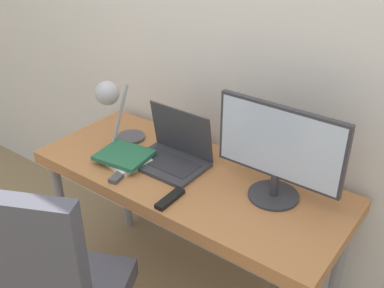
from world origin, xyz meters
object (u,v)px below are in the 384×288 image
laptop (173,153)px  monitor (278,150)px  desk_lamp (112,102)px  book_stack (125,157)px

laptop → monitor: 0.53m
monitor → desk_lamp: 0.82m
laptop → desk_lamp: size_ratio=0.95×
desk_lamp → laptop: bearing=9.0°
laptop → desk_lamp: 0.37m
desk_lamp → book_stack: size_ratio=1.37×
laptop → monitor: monitor is taller
monitor → book_stack: (-0.68, -0.17, -0.20)m
laptop → book_stack: laptop is taller
desk_lamp → monitor: bearing=6.6°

